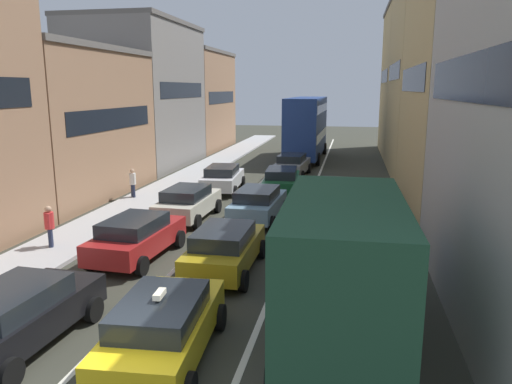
{
  "coord_description": "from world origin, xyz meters",
  "views": [
    {
      "loc": [
        3.8,
        -7.36,
        5.78
      ],
      "look_at": [
        0.0,
        12.0,
        1.6
      ],
      "focal_mm": 34.34,
      "sensor_mm": 36.0,
      "label": 1
    }
  ],
  "objects_px": {
    "sedan_right_lane_behind_truck": "(340,225)",
    "bus_mid_queue_primary": "(307,125)",
    "taxi_centre_lane_front": "(163,326)",
    "sedan_left_lane_third": "(188,202)",
    "sedan_left_lane_front": "(18,314)",
    "coupe_centre_lane_fourth": "(282,181)",
    "wagon_left_lane_second": "(136,236)",
    "hatchback_centre_lane_third": "(258,203)",
    "pedestrian_near_kerb": "(49,225)",
    "pedestrian_mid_sidewalk": "(133,182)",
    "sedan_left_lane_fourth": "(223,178)",
    "wagon_right_lane_far": "(337,194)",
    "sedan_centre_lane_fifth": "(292,164)",
    "removalist_box_truck": "(342,261)",
    "sedan_centre_lane_second": "(225,248)"
  },
  "relations": [
    {
      "from": "sedan_left_lane_front",
      "to": "sedan_left_lane_third",
      "type": "xyz_separation_m",
      "value": [
        0.14,
        11.34,
        0.0
      ]
    },
    {
      "from": "sedan_left_lane_front",
      "to": "hatchback_centre_lane_third",
      "type": "bearing_deg",
      "value": -12.42
    },
    {
      "from": "wagon_left_lane_second",
      "to": "wagon_right_lane_far",
      "type": "bearing_deg",
      "value": -34.73
    },
    {
      "from": "coupe_centre_lane_fourth",
      "to": "bus_mid_queue_primary",
      "type": "relative_size",
      "value": 0.42
    },
    {
      "from": "sedan_centre_lane_second",
      "to": "coupe_centre_lane_fourth",
      "type": "xyz_separation_m",
      "value": [
        0.12,
        11.93,
        0.0
      ]
    },
    {
      "from": "coupe_centre_lane_fourth",
      "to": "pedestrian_mid_sidewalk",
      "type": "bearing_deg",
      "value": 106.03
    },
    {
      "from": "sedan_left_lane_front",
      "to": "sedan_right_lane_behind_truck",
      "type": "relative_size",
      "value": 1.01
    },
    {
      "from": "pedestrian_mid_sidewalk",
      "to": "sedan_left_lane_fourth",
      "type": "bearing_deg",
      "value": -10.43
    },
    {
      "from": "sedan_centre_lane_fifth",
      "to": "pedestrian_near_kerb",
      "type": "bearing_deg",
      "value": 162.08
    },
    {
      "from": "hatchback_centre_lane_third",
      "to": "pedestrian_near_kerb",
      "type": "bearing_deg",
      "value": 131.92
    },
    {
      "from": "hatchback_centre_lane_third",
      "to": "coupe_centre_lane_fourth",
      "type": "relative_size",
      "value": 0.99
    },
    {
      "from": "sedan_left_lane_front",
      "to": "sedan_centre_lane_fifth",
      "type": "distance_m",
      "value": 23.54
    },
    {
      "from": "removalist_box_truck",
      "to": "sedan_left_lane_third",
      "type": "bearing_deg",
      "value": 34.88
    },
    {
      "from": "sedan_left_lane_fourth",
      "to": "bus_mid_queue_primary",
      "type": "xyz_separation_m",
      "value": [
        3.46,
        13.82,
        2.03
      ]
    },
    {
      "from": "sedan_left_lane_front",
      "to": "wagon_right_lane_far",
      "type": "distance_m",
      "value": 15.79
    },
    {
      "from": "taxi_centre_lane_front",
      "to": "sedan_right_lane_behind_truck",
      "type": "bearing_deg",
      "value": -25.25
    },
    {
      "from": "wagon_right_lane_far",
      "to": "sedan_right_lane_behind_truck",
      "type": "bearing_deg",
      "value": -175.11
    },
    {
      "from": "removalist_box_truck",
      "to": "sedan_centre_lane_second",
      "type": "height_order",
      "value": "removalist_box_truck"
    },
    {
      "from": "taxi_centre_lane_front",
      "to": "sedan_left_lane_third",
      "type": "bearing_deg",
      "value": 12.65
    },
    {
      "from": "sedan_left_lane_third",
      "to": "taxi_centre_lane_front",
      "type": "bearing_deg",
      "value": -161.97
    },
    {
      "from": "hatchback_centre_lane_third",
      "to": "sedan_left_lane_fourth",
      "type": "height_order",
      "value": "same"
    },
    {
      "from": "taxi_centre_lane_front",
      "to": "sedan_centre_lane_fifth",
      "type": "xyz_separation_m",
      "value": [
        -0.05,
        23.21,
        -0.0
      ]
    },
    {
      "from": "sedan_centre_lane_fifth",
      "to": "sedan_centre_lane_second",
      "type": "bearing_deg",
      "value": -176.21
    },
    {
      "from": "sedan_right_lane_behind_truck",
      "to": "bus_mid_queue_primary",
      "type": "relative_size",
      "value": 0.41
    },
    {
      "from": "hatchback_centre_lane_third",
      "to": "sedan_right_lane_behind_truck",
      "type": "bearing_deg",
      "value": -125.23
    },
    {
      "from": "bus_mid_queue_primary",
      "to": "sedan_left_lane_fourth",
      "type": "bearing_deg",
      "value": 166.81
    },
    {
      "from": "removalist_box_truck",
      "to": "wagon_left_lane_second",
      "type": "xyz_separation_m",
      "value": [
        -7.06,
        4.41,
        -1.18
      ]
    },
    {
      "from": "sedan_right_lane_behind_truck",
      "to": "bus_mid_queue_primary",
      "type": "bearing_deg",
      "value": 7.63
    },
    {
      "from": "sedan_left_lane_front",
      "to": "coupe_centre_lane_fourth",
      "type": "xyz_separation_m",
      "value": [
        3.51,
        17.37,
        0.0
      ]
    },
    {
      "from": "wagon_left_lane_second",
      "to": "sedan_left_lane_third",
      "type": "xyz_separation_m",
      "value": [
        0.05,
        5.27,
        0.0
      ]
    },
    {
      "from": "wagon_left_lane_second",
      "to": "bus_mid_queue_primary",
      "type": "height_order",
      "value": "bus_mid_queue_primary"
    },
    {
      "from": "taxi_centre_lane_front",
      "to": "sedan_centre_lane_fifth",
      "type": "distance_m",
      "value": 23.21
    },
    {
      "from": "sedan_centre_lane_second",
      "to": "coupe_centre_lane_fourth",
      "type": "height_order",
      "value": "same"
    },
    {
      "from": "sedan_left_lane_fourth",
      "to": "pedestrian_near_kerb",
      "type": "height_order",
      "value": "pedestrian_near_kerb"
    },
    {
      "from": "taxi_centre_lane_front",
      "to": "pedestrian_mid_sidewalk",
      "type": "bearing_deg",
      "value": 23.5
    },
    {
      "from": "coupe_centre_lane_fourth",
      "to": "sedan_right_lane_behind_truck",
      "type": "height_order",
      "value": "same"
    },
    {
      "from": "wagon_left_lane_second",
      "to": "pedestrian_mid_sidewalk",
      "type": "height_order",
      "value": "pedestrian_mid_sidewalk"
    },
    {
      "from": "coupe_centre_lane_fourth",
      "to": "sedan_left_lane_front",
      "type": "bearing_deg",
      "value": 164.7
    },
    {
      "from": "coupe_centre_lane_fourth",
      "to": "removalist_box_truck",
      "type": "bearing_deg",
      "value": -170.88
    },
    {
      "from": "wagon_right_lane_far",
      "to": "pedestrian_mid_sidewalk",
      "type": "height_order",
      "value": "pedestrian_mid_sidewalk"
    },
    {
      "from": "sedan_left_lane_third",
      "to": "bus_mid_queue_primary",
      "type": "relative_size",
      "value": 0.41
    },
    {
      "from": "hatchback_centre_lane_third",
      "to": "sedan_centre_lane_second",
      "type": "bearing_deg",
      "value": -176.28
    },
    {
      "from": "sedan_right_lane_behind_truck",
      "to": "pedestrian_near_kerb",
      "type": "height_order",
      "value": "pedestrian_near_kerb"
    },
    {
      "from": "sedan_right_lane_behind_truck",
      "to": "pedestrian_near_kerb",
      "type": "relative_size",
      "value": 2.61
    },
    {
      "from": "bus_mid_queue_primary",
      "to": "pedestrian_near_kerb",
      "type": "height_order",
      "value": "bus_mid_queue_primary"
    },
    {
      "from": "taxi_centre_lane_front",
      "to": "sedan_centre_lane_fifth",
      "type": "bearing_deg",
      "value": -3.55
    },
    {
      "from": "sedan_right_lane_behind_truck",
      "to": "bus_mid_queue_primary",
      "type": "height_order",
      "value": "bus_mid_queue_primary"
    },
    {
      "from": "sedan_left_lane_front",
      "to": "wagon_right_lane_far",
      "type": "relative_size",
      "value": 1.01
    },
    {
      "from": "taxi_centre_lane_front",
      "to": "wagon_left_lane_second",
      "type": "xyz_separation_m",
      "value": [
        -3.35,
        5.98,
        -0.0
      ]
    },
    {
      "from": "sedan_centre_lane_second",
      "to": "wagon_left_lane_second",
      "type": "relative_size",
      "value": 0.98
    }
  ]
}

